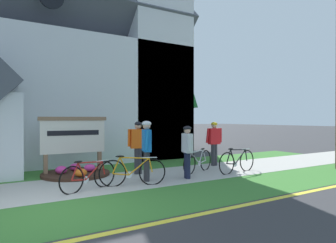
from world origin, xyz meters
TOP-DOWN VIEW (x-y plane):
  - ground at (0.00, 4.00)m, footprint 140.00×140.00m
  - sidewalk_slab at (0.98, 1.94)m, footprint 32.00×2.64m
  - grass_verge at (0.98, -0.48)m, footprint 32.00×2.19m
  - church_lawn at (0.98, 4.18)m, footprint 24.00×1.85m
  - curb_paint_stripe at (0.98, -1.72)m, footprint 28.00×0.16m
  - church_building at (1.43, 8.82)m, footprint 13.12×9.87m
  - church_sign at (1.41, 3.75)m, footprint 2.18×0.16m
  - flower_bed at (1.41, 3.46)m, footprint 2.13×2.13m
  - bicycle_orange at (5.12, 1.92)m, footprint 1.68×0.72m
  - bicycle_black at (6.19, 1.16)m, footprint 1.81×0.27m
  - bicycle_yellow at (1.18, 1.30)m, footprint 1.63×0.64m
  - bicycle_silver at (2.34, 1.19)m, footprint 1.73×0.62m
  - cyclist_in_red_jersey at (3.22, 2.66)m, footprint 0.65×0.33m
  - cyclist_in_white_jersey at (4.18, 1.22)m, footprint 0.30×0.64m
  - cyclist_in_orange_jersey at (6.51, 2.72)m, footprint 0.66×0.27m
  - cyclist_in_green_jersey at (2.95, 1.53)m, footprint 0.34×0.74m
  - roadside_conifer at (8.78, 9.32)m, footprint 3.09×3.09m

SIDE VIEW (x-z plane):
  - ground at x=0.00m, z-range 0.00..0.00m
  - curb_paint_stripe at x=0.98m, z-range 0.00..0.01m
  - grass_verge at x=0.98m, z-range 0.00..0.01m
  - church_lawn at x=0.98m, z-range 0.00..0.01m
  - sidewalk_slab at x=0.98m, z-range 0.00..0.01m
  - flower_bed at x=1.41m, z-range -0.08..0.26m
  - bicycle_yellow at x=1.18m, z-range -0.04..0.77m
  - bicycle_orange at x=5.12m, z-range -0.03..0.78m
  - bicycle_silver at x=2.34m, z-range -0.04..0.81m
  - bicycle_black at x=6.19m, z-range -0.04..0.82m
  - cyclist_in_white_jersey at x=4.18m, z-range 0.13..1.73m
  - cyclist_in_orange_jersey at x=6.51m, z-range 0.15..1.85m
  - cyclist_in_red_jersey at x=3.22m, z-range 0.16..1.89m
  - cyclist_in_green_jersey at x=2.95m, z-range 0.16..1.92m
  - church_sign at x=1.41m, z-range 0.29..2.18m
  - church_building at x=1.43m, z-range -1.85..11.09m
  - roadside_conifer at x=8.78m, z-range 1.23..9.14m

